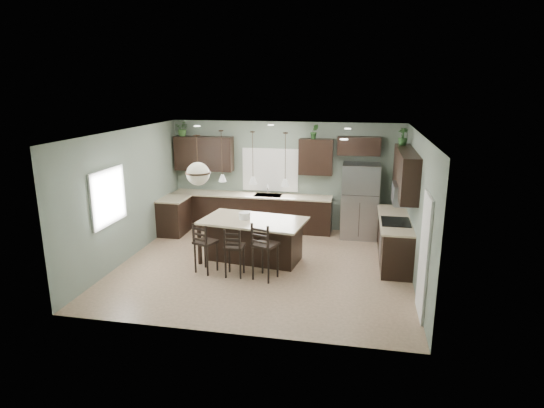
{
  "coord_description": "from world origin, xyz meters",
  "views": [
    {
      "loc": [
        1.88,
        -8.75,
        3.69
      ],
      "look_at": [
        0.1,
        0.4,
        1.25
      ],
      "focal_mm": 30.0,
      "sensor_mm": 36.0,
      "label": 1
    }
  ],
  "objects": [
    {
      "name": "plant_right_wall",
      "position": [
        2.8,
        1.73,
        2.59
      ],
      "size": [
        0.28,
        0.28,
        0.38
      ],
      "primitive_type": "imported",
      "rotation": [
        0.0,
        0.0,
        -0.4
      ],
      "color": "#244A20",
      "rests_on": "right_upper_cabs"
    },
    {
      "name": "microwave",
      "position": [
        2.78,
        0.6,
        1.55
      ],
      "size": [
        0.4,
        0.75,
        0.4
      ],
      "primitive_type": "cube",
      "color": "gray",
      "rests_on": "right_upper_cabs"
    },
    {
      "name": "back_countertop",
      "position": [
        -0.85,
        2.43,
        0.92
      ],
      "size": [
        4.2,
        0.66,
        0.04
      ],
      "primitive_type": "cube",
      "color": "#C7B596",
      "rests_on": "back_lower_cabs"
    },
    {
      "name": "left_return_countertop",
      "position": [
        -2.68,
        1.7,
        0.92
      ],
      "size": [
        0.66,
        0.96,
        0.04
      ],
      "primitive_type": "cube",
      "color": "#C7B596",
      "rests_on": "left_return_cabs"
    },
    {
      "name": "back_lower_cabs",
      "position": [
        -0.85,
        2.45,
        0.45
      ],
      "size": [
        4.2,
        0.6,
        0.9
      ],
      "primitive_type": "cube",
      "color": "black",
      "rests_on": "ground"
    },
    {
      "name": "plant_back_right",
      "position": [
        0.75,
        2.55,
        2.58
      ],
      "size": [
        0.22,
        0.19,
        0.36
      ],
      "primitive_type": "imported",
      "rotation": [
        0.0,
        0.0,
        0.18
      ],
      "color": "#285123",
      "rests_on": "back_upper_right"
    },
    {
      "name": "serving_dish",
      "position": [
        -0.47,
        0.27,
        0.99
      ],
      "size": [
        0.24,
        0.24,
        0.14
      ],
      "primitive_type": "cylinder",
      "color": "silver",
      "rests_on": "kitchen_island"
    },
    {
      "name": "sink_inset",
      "position": [
        -0.4,
        2.43,
        0.94
      ],
      "size": [
        0.7,
        0.45,
        0.01
      ],
      "primitive_type": "cube",
      "color": "gray",
      "rests_on": "back_countertop"
    },
    {
      "name": "pendant_right",
      "position": [
        0.42,
        0.14,
        2.25
      ],
      "size": [
        0.17,
        0.17,
        1.1
      ],
      "primitive_type": null,
      "color": "silver",
      "rests_on": "room_shell"
    },
    {
      "name": "ground",
      "position": [
        0.0,
        0.0,
        0.0
      ],
      "size": [
        6.0,
        6.0,
        0.0
      ],
      "primitive_type": "plane",
      "color": "#9E8466",
      "rests_on": "ground"
    },
    {
      "name": "faucet",
      "position": [
        -0.4,
        2.4,
        1.08
      ],
      "size": [
        0.02,
        0.02,
        0.28
      ],
      "primitive_type": "cylinder",
      "color": "silver",
      "rests_on": "back_countertop"
    },
    {
      "name": "pendant_left",
      "position": [
        -0.96,
        0.34,
        2.25
      ],
      "size": [
        0.17,
        0.17,
        1.1
      ],
      "primitive_type": null,
      "color": "white",
      "rests_on": "room_shell"
    },
    {
      "name": "right_countertop",
      "position": [
        2.68,
        0.87,
        0.92
      ],
      "size": [
        0.66,
        2.35,
        0.04
      ],
      "primitive_type": "cube",
      "color": "#C7B596",
      "rests_on": "right_lower_cabs"
    },
    {
      "name": "plant_back_left",
      "position": [
        -2.69,
        2.55,
        2.6
      ],
      "size": [
        0.39,
        0.35,
        0.39
      ],
      "primitive_type": "imported",
      "rotation": [
        0.0,
        0.0,
        -0.13
      ],
      "color": "#315726",
      "rests_on": "back_upper_left"
    },
    {
      "name": "window_back",
      "position": [
        -0.4,
        2.73,
        1.55
      ],
      "size": [
        1.35,
        0.02,
        1.0
      ],
      "primitive_type": "cube",
      "color": "white",
      "rests_on": "room_shell"
    },
    {
      "name": "chandelier",
      "position": [
        -1.15,
        -0.63,
        2.31
      ],
      "size": [
        0.49,
        0.49,
        0.97
      ],
      "primitive_type": null,
      "color": "beige",
      "rests_on": "room_shell"
    },
    {
      "name": "wall_oven_front",
      "position": [
        2.4,
        0.6,
        0.45
      ],
      "size": [
        0.01,
        0.72,
        0.6
      ],
      "primitive_type": "cube",
      "color": "gray",
      "rests_on": "right_lower_cabs"
    },
    {
      "name": "pendant_center",
      "position": [
        -0.27,
        0.24,
        2.25
      ],
      "size": [
        0.17,
        0.17,
        1.1
      ],
      "primitive_type": null,
      "color": "white",
      "rests_on": "room_shell"
    },
    {
      "name": "room_shell",
      "position": [
        0.0,
        0.0,
        1.7
      ],
      "size": [
        6.0,
        6.0,
        6.0
      ],
      "color": "slate",
      "rests_on": "ground"
    },
    {
      "name": "back_upper_right",
      "position": [
        0.8,
        2.58,
        1.95
      ],
      "size": [
        0.85,
        0.34,
        0.9
      ],
      "primitive_type": "cube",
      "color": "black",
      "rests_on": "room_shell"
    },
    {
      "name": "right_lower_cabs",
      "position": [
        2.7,
        0.87,
        0.45
      ],
      "size": [
        0.6,
        2.35,
        0.9
      ],
      "primitive_type": "cube",
      "color": "black",
      "rests_on": "ground"
    },
    {
      "name": "right_upper_cabs",
      "position": [
        2.83,
        0.87,
        1.95
      ],
      "size": [
        0.34,
        2.35,
        0.9
      ],
      "primitive_type": "cube",
      "color": "black",
      "rests_on": "room_shell"
    },
    {
      "name": "pantry_door",
      "position": [
        2.98,
        -1.55,
        1.02
      ],
      "size": [
        0.04,
        0.82,
        2.04
      ],
      "primitive_type": "cube",
      "color": "white",
      "rests_on": "ground"
    },
    {
      "name": "refrigerator",
      "position": [
        1.94,
        2.32,
        0.93
      ],
      "size": [
        0.9,
        0.74,
        1.85
      ],
      "primitive_type": "cube",
      "color": "gray",
      "rests_on": "ground"
    },
    {
      "name": "bar_stool_right",
      "position": [
        0.17,
        -0.64,
        0.58
      ],
      "size": [
        0.55,
        0.55,
        1.17
      ],
      "primitive_type": "cube",
      "rotation": [
        0.0,
        0.0,
        -0.34
      ],
      "color": "black",
      "rests_on": "ground"
    },
    {
      "name": "left_return_cabs",
      "position": [
        -2.7,
        1.7,
        0.45
      ],
      "size": [
        0.6,
        0.9,
        0.9
      ],
      "primitive_type": "cube",
      "color": "black",
      "rests_on": "ground"
    },
    {
      "name": "kitchen_island",
      "position": [
        -0.27,
        0.24,
        0.46
      ],
      "size": [
        2.32,
        1.53,
        0.92
      ],
      "primitive_type": "cube",
      "rotation": [
        0.0,
        0.0,
        -0.14
      ],
      "color": "black",
      "rests_on": "ground"
    },
    {
      "name": "bar_stool_center",
      "position": [
        -0.46,
        -0.62,
        0.51
      ],
      "size": [
        0.39,
        0.39,
        1.02
      ],
      "primitive_type": "cube",
      "rotation": [
        0.0,
        0.0,
        0.04
      ],
      "color": "black",
      "rests_on": "ground"
    },
    {
      "name": "back_upper_left",
      "position": [
        -2.15,
        2.58,
        1.95
      ],
      "size": [
        1.55,
        0.34,
        0.9
      ],
      "primitive_type": "cube",
      "color": "black",
      "rests_on": "room_shell"
    },
    {
      "name": "cooktop",
      "position": [
        2.68,
        0.6,
        0.94
      ],
      "size": [
        0.58,
        0.75,
        0.02
      ],
      "primitive_type": "cube",
      "color": "black",
      "rests_on": "right_countertop"
    },
    {
      "name": "window_left",
      "position": [
        -2.98,
        -0.8,
        1.55
      ],
      "size": [
        0.02,
        1.1,
        1.0
      ],
      "primitive_type": "cube",
      "color": "white",
      "rests_on": "room_shell"
    },
    {
      "name": "fridge_header",
      "position": [
        1.85,
        2.58,
        2.25
      ],
      "size": [
        1.05,
        0.34,
        0.45
      ],
      "primitive_type": "cube",
      "color": "black",
      "rests_on": "room_shell"
    },
    {
      "name": "bar_stool_left",
      "position": [
        -1.08,
        -0.54,
        0.53
      ],
      "size": [
        0.5,
        0.5,
        1.05
      ],
      "primitive_type": "cube",
      "rotation": [
        0.0,
        0.0,
        -0.35
      ],
      "color": "black",
      "rests_on": "ground"
    }
  ]
}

